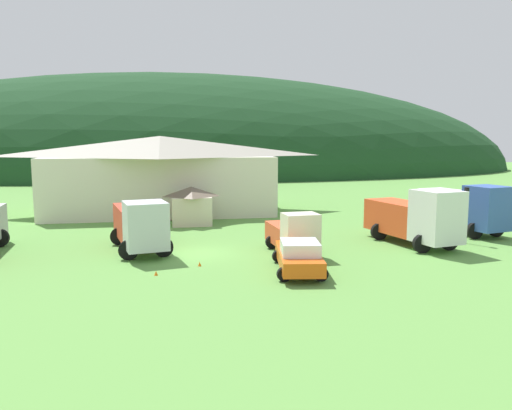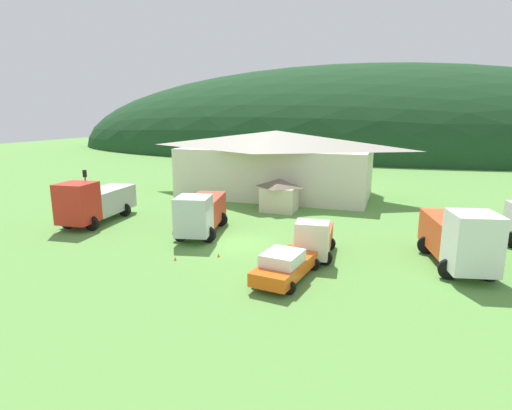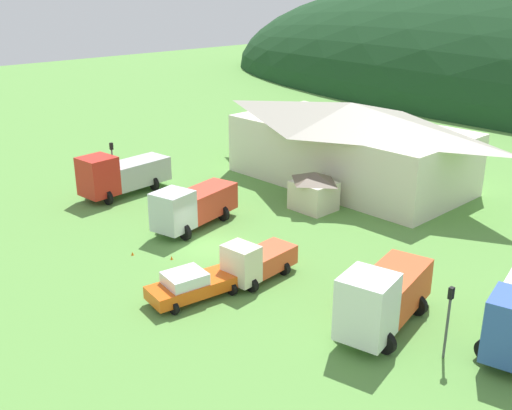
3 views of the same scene
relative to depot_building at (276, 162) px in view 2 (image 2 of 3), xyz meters
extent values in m
plane|color=#5B9342|center=(2.27, -17.13, -3.54)|extent=(200.00, 200.00, 0.00)
ellipsoid|color=#193D1E|center=(2.27, 57.62, -3.54)|extent=(144.84, 60.00, 38.98)
cube|color=silver|center=(0.00, 0.00, -0.99)|extent=(19.36, 9.96, 5.08)
pyramid|color=gray|center=(0.00, 0.00, 2.44)|extent=(20.91, 10.76, 1.78)
cube|color=beige|center=(2.37, -7.11, -2.44)|extent=(3.00, 2.59, 2.19)
pyramid|color=#6B5B4C|center=(2.37, -7.11, -0.96)|extent=(3.24, 2.79, 0.77)
cube|color=red|center=(-10.31, -17.84, -1.48)|extent=(2.66, 2.65, 3.02)
cube|color=black|center=(-10.30, -17.97, -0.81)|extent=(1.48, 2.06, 0.97)
cube|color=#B2B2B7|center=(-10.65, -14.08, -2.02)|extent=(2.89, 5.31, 1.94)
cylinder|color=black|center=(-9.24, -17.75, -2.99)|extent=(1.10, 0.30, 1.10)
cylinder|color=black|center=(-11.39, -17.94, -2.99)|extent=(1.10, 0.30, 1.10)
cylinder|color=black|center=(-9.64, -13.22, -2.99)|extent=(1.10, 0.30, 1.10)
cylinder|color=black|center=(-11.79, -13.41, -2.99)|extent=(1.10, 0.30, 1.10)
cube|color=silver|center=(-0.63, -17.81, -1.68)|extent=(2.67, 2.77, 2.61)
cube|color=black|center=(-0.61, -17.92, -1.11)|extent=(1.57, 2.10, 0.84)
cube|color=red|center=(-1.37, -14.40, -2.03)|extent=(3.14, 4.97, 1.92)
cylinder|color=black|center=(0.31, -17.61, -2.99)|extent=(1.10, 0.30, 1.10)
cylinder|color=black|center=(-1.58, -18.01, -2.99)|extent=(1.10, 0.30, 1.10)
cylinder|color=black|center=(-0.57, -13.52, -2.99)|extent=(1.10, 0.30, 1.10)
cylinder|color=black|center=(-2.45, -13.93, -2.99)|extent=(1.10, 0.30, 1.10)
cube|color=beige|center=(7.78, -19.34, -2.08)|extent=(2.02, 1.61, 2.12)
cube|color=black|center=(7.79, -19.41, -1.61)|extent=(1.12, 1.25, 0.68)
cube|color=#DB512D|center=(7.60, -17.03, -2.57)|extent=(2.15, 3.30, 1.14)
cylinder|color=black|center=(8.58, -19.27, -3.14)|extent=(0.80, 0.30, 0.80)
cylinder|color=black|center=(6.98, -19.40, -3.14)|extent=(0.80, 0.30, 0.80)
cylinder|color=black|center=(8.36, -16.49, -3.14)|extent=(0.80, 0.30, 0.80)
cylinder|color=black|center=(6.76, -16.62, -3.14)|extent=(0.80, 0.30, 0.80)
cube|color=white|center=(16.09, -19.07, -1.45)|extent=(2.76, 2.83, 3.08)
cube|color=black|center=(16.12, -19.19, -0.77)|extent=(1.62, 2.14, 0.98)
cube|color=#E04C23|center=(15.37, -15.69, -1.98)|extent=(3.21, 4.90, 2.01)
cylinder|color=black|center=(17.08, -18.86, -2.99)|extent=(1.10, 0.30, 1.10)
cylinder|color=black|center=(15.11, -19.28, -2.99)|extent=(1.10, 0.30, 1.10)
cylinder|color=black|center=(16.21, -14.82, -2.99)|extent=(1.10, 0.30, 1.10)
cylinder|color=black|center=(14.24, -15.24, -2.99)|extent=(1.10, 0.30, 1.10)
cube|color=#E75814|center=(6.98, -21.94, -2.85)|extent=(2.71, 5.47, 0.70)
cube|color=silver|center=(6.89, -22.56, -2.19)|extent=(2.09, 2.34, 0.62)
cylinder|color=black|center=(7.57, -23.83, -3.20)|extent=(0.68, 0.24, 0.68)
cylinder|color=black|center=(5.87, -23.58, -3.20)|extent=(0.68, 0.24, 0.68)
cylinder|color=black|center=(8.09, -20.30, -3.20)|extent=(0.68, 0.24, 0.68)
cylinder|color=black|center=(6.39, -20.05, -3.20)|extent=(0.68, 0.24, 0.68)
cylinder|color=#4C4C51|center=(-10.91, -16.14, -1.66)|extent=(0.12, 0.12, 3.74)
cube|color=black|center=(-10.91, -16.14, 0.48)|extent=(0.20, 0.24, 0.55)
sphere|color=green|center=(-10.91, -16.01, 0.48)|extent=(0.14, 0.14, 0.14)
cone|color=orange|center=(-0.04, -21.48, -3.54)|extent=(0.36, 0.36, 0.46)
cone|color=orange|center=(2.17, -20.07, -3.54)|extent=(0.36, 0.36, 0.46)
camera|label=1|loc=(0.67, -45.47, 3.04)|focal=34.86mm
camera|label=2|loc=(12.05, -41.90, 5.06)|focal=28.80mm
camera|label=3|loc=(30.12, -39.43, 12.48)|focal=42.12mm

